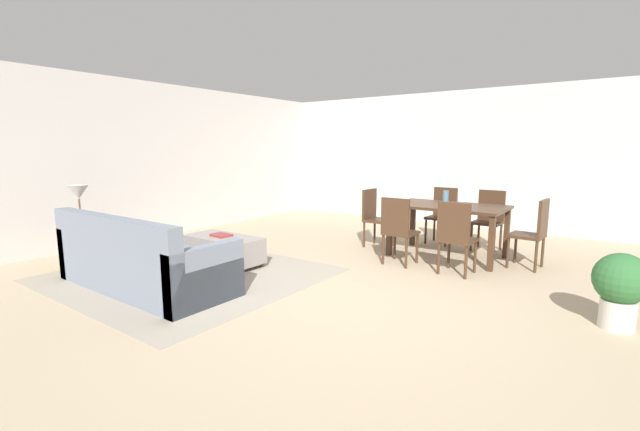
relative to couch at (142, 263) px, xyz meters
name	(u,v)px	position (x,y,z in m)	size (l,w,h in m)	color
ground_plane	(343,296)	(1.99, 1.09, -0.29)	(10.80, 10.80, 0.00)	tan
wall_back	(483,159)	(1.99, 6.09, 1.06)	(9.00, 0.12, 2.70)	beige
wall_left	(141,161)	(-2.51, 1.59, 1.06)	(0.12, 11.00, 2.70)	beige
area_rug	(189,274)	(0.01, 0.62, -0.29)	(3.00, 2.80, 0.01)	gray
couch	(142,263)	(0.00, 0.00, 0.00)	(2.25, 0.90, 0.86)	slate
ottoman_table	(224,249)	(0.01, 1.19, -0.06)	(1.08, 0.53, 0.39)	gray
side_table	(82,234)	(-1.42, 0.03, 0.16)	(0.40, 0.40, 0.57)	olive
table_lamp	(79,194)	(-1.42, 0.03, 0.69)	(0.26, 0.26, 0.53)	brown
dining_table	(448,211)	(2.28, 3.41, 0.38)	(1.56, 0.95, 0.76)	#422B1C
dining_chair_near_left	(398,227)	(1.90, 2.57, 0.23)	(0.41, 0.41, 0.92)	#422B1C
dining_chair_near_right	(456,234)	(2.68, 2.56, 0.23)	(0.41, 0.41, 0.92)	#422B1C
dining_chair_far_left	(443,212)	(1.89, 4.28, 0.23)	(0.42, 0.42, 0.92)	#422B1C
dining_chair_far_right	(489,216)	(2.64, 4.25, 0.23)	(0.42, 0.42, 0.92)	#422B1C
dining_chair_head_east	(534,230)	(3.41, 3.44, 0.23)	(0.43, 0.43, 0.92)	#422B1C
dining_chair_head_west	(374,214)	(1.10, 3.38, 0.23)	(0.40, 0.40, 0.92)	#422B1C
vase_centerpiece	(446,198)	(2.22, 3.45, 0.57)	(0.08, 0.08, 0.20)	slate
book_on_ottoman	(221,235)	(-0.02, 1.18, 0.12)	(0.26, 0.20, 0.03)	maroon
potted_plant	(621,285)	(4.37, 1.83, 0.10)	(0.45, 0.45, 0.67)	beige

